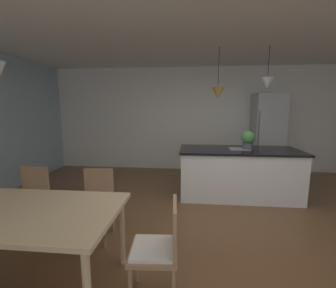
% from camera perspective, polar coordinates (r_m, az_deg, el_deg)
% --- Properties ---
extents(ground_plane, '(10.00, 8.40, 0.04)m').
position_cam_1_polar(ground_plane, '(3.24, 13.25, -21.92)').
color(ground_plane, brown).
extents(ceiling_slab, '(10.00, 8.40, 0.12)m').
position_cam_1_polar(ceiling_slab, '(3.01, 15.45, 30.74)').
color(ceiling_slab, white).
extents(wall_back_kitchen, '(10.00, 0.12, 2.70)m').
position_cam_1_polar(wall_back_kitchen, '(6.04, 9.64, 6.18)').
color(wall_back_kitchen, white).
rests_on(wall_back_kitchen, ground_plane).
extents(dining_table, '(1.99, 0.96, 0.76)m').
position_cam_1_polar(dining_table, '(2.52, -35.98, -14.64)').
color(dining_table, '#D1B284').
rests_on(dining_table, ground_plane).
extents(chair_far_left, '(0.40, 0.40, 0.87)m').
position_cam_1_polar(chair_far_left, '(3.48, -31.89, -11.85)').
color(chair_far_left, '#A87F56').
rests_on(chair_far_left, ground_plane).
extents(chair_kitchen_end, '(0.43, 0.43, 0.87)m').
position_cam_1_polar(chair_kitchen_end, '(2.08, -2.24, -24.87)').
color(chair_kitchen_end, '#A87F56').
rests_on(chair_kitchen_end, ground_plane).
extents(chair_far_right, '(0.42, 0.42, 0.87)m').
position_cam_1_polar(chair_far_right, '(3.04, -17.94, -13.87)').
color(chair_far_right, '#A87F56').
rests_on(chair_far_right, ground_plane).
extents(kitchen_island, '(2.16, 0.93, 0.91)m').
position_cam_1_polar(kitchen_island, '(4.38, 17.48, -6.94)').
color(kitchen_island, white).
rests_on(kitchen_island, ground_plane).
extents(refrigerator, '(0.69, 0.67, 1.98)m').
position_cam_1_polar(refrigerator, '(5.96, 24.02, 2.04)').
color(refrigerator, '#B2B5B7').
rests_on(refrigerator, ground_plane).
extents(pendant_over_island_main, '(0.24, 0.24, 0.89)m').
position_cam_1_polar(pendant_over_island_main, '(4.16, 12.64, 12.64)').
color(pendant_over_island_main, black).
extents(pendant_over_island_aux, '(0.22, 0.22, 0.72)m').
position_cam_1_polar(pendant_over_island_aux, '(4.35, 24.09, 14.09)').
color(pendant_over_island_aux, black).
extents(potted_plant_on_island, '(0.24, 0.24, 0.34)m').
position_cam_1_polar(potted_plant_on_island, '(4.29, 19.77, 1.10)').
color(potted_plant_on_island, '#4C4C51').
rests_on(potted_plant_on_island, kitchen_island).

